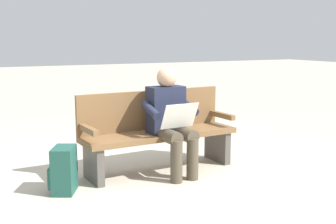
{
  "coord_description": "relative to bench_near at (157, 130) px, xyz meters",
  "views": [
    {
      "loc": [
        2.09,
        4.35,
        1.49
      ],
      "look_at": [
        -0.02,
        0.15,
        0.7
      ],
      "focal_mm": 46.81,
      "sensor_mm": 36.0,
      "label": 1
    }
  ],
  "objects": [
    {
      "name": "ground_plane",
      "position": [
        -0.0,
        0.07,
        -0.46
      ],
      "size": [
        40.0,
        40.0,
        0.0
      ],
      "primitive_type": "plane",
      "color": "#B7AD99"
    },
    {
      "name": "bench_near",
      "position": [
        0.0,
        0.0,
        0.0
      ],
      "size": [
        1.83,
        0.59,
        0.9
      ],
      "rotation": [
        0.0,
        0.0,
        0.06
      ],
      "color": "brown",
      "rests_on": "ground"
    },
    {
      "name": "person_seated",
      "position": [
        -0.06,
        0.23,
        0.17
      ],
      "size": [
        0.59,
        0.59,
        1.18
      ],
      "rotation": [
        0.0,
        0.0,
        0.06
      ],
      "color": "#1E2338",
      "rests_on": "ground"
    },
    {
      "name": "backpack",
      "position": [
        1.15,
        0.29,
        -0.24
      ],
      "size": [
        0.33,
        0.37,
        0.45
      ],
      "rotation": [
        0.0,
        0.0,
        4.25
      ],
      "color": "#1E4C42",
      "rests_on": "ground"
    }
  ]
}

